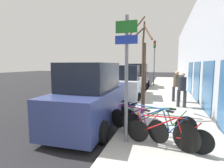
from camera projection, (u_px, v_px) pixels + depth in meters
The scene contains 15 objects.
ground_plane at pixel (127, 98), 11.73m from camera, with size 80.00×80.00×0.00m, color black.
sidewalk_curb at pixel (167, 93), 13.62m from camera, with size 3.20×32.00×0.15m.
building_facade at pixel (194, 51), 12.67m from camera, with size 0.23×32.00×6.50m.
signpost at pixel (126, 73), 4.64m from camera, with size 0.59×0.12×3.40m.
bicycle_0 at pixel (167, 134), 4.48m from camera, with size 2.14×0.51×0.84m.
bicycle_1 at pixel (154, 126), 4.91m from camera, with size 2.24×1.34×0.98m.
bicycle_2 at pixel (136, 122), 5.32m from camera, with size 1.91×1.16×0.88m.
bicycle_3 at pixel (158, 123), 5.28m from camera, with size 2.20×0.44×0.87m.
parked_car_0 at pixel (92, 97), 6.58m from camera, with size 2.11×4.81×2.34m.
parked_car_1 at pixel (126, 83), 11.81m from camera, with size 2.33×4.29×2.22m.
parked_car_2 at pixel (138, 77), 17.09m from camera, with size 2.26×4.71×2.34m.
pedestrian_near at pixel (182, 87), 8.65m from camera, with size 0.45×0.39×1.74m.
pedestrian_far at pixel (177, 84), 10.00m from camera, with size 0.46×0.39×1.76m.
street_tree at pixel (143, 68), 7.52m from camera, with size 1.24×1.91×4.14m.
traffic_light at pixel (154, 57), 17.11m from camera, with size 0.20×0.30×4.50m.
Camera 1 is at (2.44, -0.13, 2.29)m, focal length 28.00 mm.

